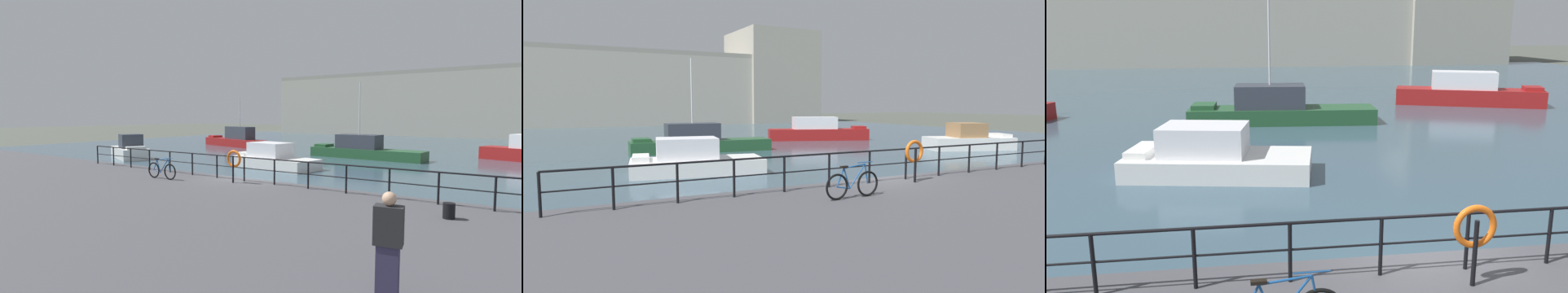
% 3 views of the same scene
% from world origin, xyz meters
% --- Properties ---
extents(ground_plane, '(240.00, 240.00, 0.00)m').
position_xyz_m(ground_plane, '(0.00, 0.00, 0.00)').
color(ground_plane, '#4C5147').
extents(water_basin, '(80.00, 60.00, 0.01)m').
position_xyz_m(water_basin, '(0.00, 30.20, 0.01)').
color(water_basin, '#385160').
rests_on(water_basin, ground_plane).
extents(harbor_building, '(66.19, 13.99, 16.40)m').
position_xyz_m(harbor_building, '(6.59, 62.69, 6.15)').
color(harbor_building, '#B2AD9E').
rests_on(harbor_building, ground_plane).
extents(moored_small_launch, '(6.63, 4.55, 1.97)m').
position_xyz_m(moored_small_launch, '(17.09, 10.46, 0.72)').
color(moored_small_launch, white).
rests_on(moored_small_launch, water_basin).
extents(moored_white_yacht, '(6.64, 3.77, 1.75)m').
position_xyz_m(moored_white_yacht, '(-4.23, 8.76, 0.65)').
color(moored_white_yacht, white).
rests_on(moored_white_yacht, water_basin).
extents(moored_harbor_tender, '(9.89, 3.00, 6.53)m').
position_xyz_m(moored_harbor_tender, '(-1.16, 18.22, 0.76)').
color(moored_harbor_tender, '#23512D').
rests_on(moored_harbor_tender, water_basin).
extents(moored_cabin_cruiser, '(9.34, 5.14, 2.16)m').
position_xyz_m(moored_cabin_cruiser, '(11.69, 22.84, 0.85)').
color(moored_cabin_cruiser, maroon).
rests_on(moored_cabin_cruiser, water_basin).
extents(quay_railing, '(23.59, 0.07, 1.08)m').
position_xyz_m(quay_railing, '(1.22, -0.75, 1.54)').
color(quay_railing, black).
rests_on(quay_railing, quay_promenade).
extents(parked_bicycle, '(1.77, 0.10, 0.98)m').
position_xyz_m(parked_bicycle, '(-3.02, -2.38, 1.20)').
color(parked_bicycle, black).
rests_on(parked_bicycle, quay_promenade).
extents(life_ring_stand, '(0.75, 0.16, 1.40)m').
position_xyz_m(life_ring_stand, '(0.29, -1.29, 1.78)').
color(life_ring_stand, black).
rests_on(life_ring_stand, quay_promenade).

